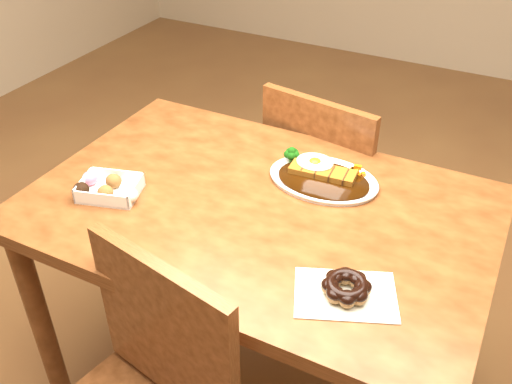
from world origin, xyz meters
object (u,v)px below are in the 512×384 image
at_px(table, 257,233).
at_px(katsu_curry_plate, 322,176).
at_px(chair_far, 330,188).
at_px(donut_box, 108,188).
at_px(pon_de_ring, 346,288).

bearing_deg(table, katsu_curry_plate, 59.03).
bearing_deg(katsu_curry_plate, table, -120.97).
bearing_deg(chair_far, donut_box, 69.12).
xyz_separation_m(table, donut_box, (-0.38, -0.14, 0.12)).
distance_m(table, chair_far, 0.56).
bearing_deg(donut_box, pon_de_ring, -5.34).
relative_size(table, chair_far, 1.38).
height_order(table, donut_box, donut_box).
relative_size(chair_far, pon_de_ring, 3.36).
bearing_deg(pon_de_ring, donut_box, 174.66).
relative_size(chair_far, donut_box, 4.62).
xyz_separation_m(table, chair_far, (0.02, 0.54, -0.17)).
height_order(katsu_curry_plate, pon_de_ring, katsu_curry_plate).
relative_size(katsu_curry_plate, donut_box, 1.61).
xyz_separation_m(table, pon_de_ring, (0.32, -0.21, 0.12)).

